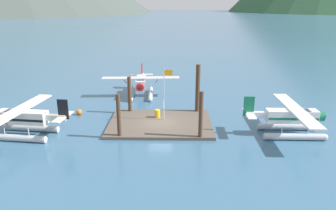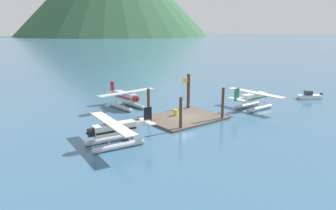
{
  "view_description": "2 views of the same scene",
  "coord_description": "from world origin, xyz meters",
  "px_view_note": "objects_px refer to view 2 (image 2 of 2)",
  "views": [
    {
      "loc": [
        1.32,
        -31.49,
        12.26
      ],
      "look_at": [
        0.81,
        0.13,
        2.15
      ],
      "focal_mm": 34.21,
      "sensor_mm": 36.0,
      "label": 1
    },
    {
      "loc": [
        -29.04,
        -33.05,
        12.72
      ],
      "look_at": [
        -2.3,
        0.8,
        2.26
      ],
      "focal_mm": 33.93,
      "sensor_mm": 36.0,
      "label": 2
    }
  ],
  "objects_px": {
    "seaplane_white_stbd_aft": "(254,99)",
    "seaplane_silver_bow_left": "(126,98)",
    "mooring_buoy": "(116,124)",
    "boat_white_open_se": "(309,96)",
    "flagpole": "(184,92)",
    "seaplane_cream_port_aft": "(114,132)",
    "fuel_drum": "(176,112)"
  },
  "relations": [
    {
      "from": "fuel_drum",
      "to": "seaplane_silver_bow_left",
      "type": "bearing_deg",
      "value": 105.88
    },
    {
      "from": "mooring_buoy",
      "to": "seaplane_cream_port_aft",
      "type": "xyz_separation_m",
      "value": [
        -3.56,
        -6.15,
        1.25
      ]
    },
    {
      "from": "flagpole",
      "to": "seaplane_white_stbd_aft",
      "type": "distance_m",
      "value": 12.85
    },
    {
      "from": "seaplane_white_stbd_aft",
      "to": "seaplane_cream_port_aft",
      "type": "bearing_deg",
      "value": -178.41
    },
    {
      "from": "seaplane_white_stbd_aft",
      "to": "boat_white_open_se",
      "type": "distance_m",
      "value": 14.46
    },
    {
      "from": "mooring_buoy",
      "to": "seaplane_white_stbd_aft",
      "type": "height_order",
      "value": "seaplane_white_stbd_aft"
    },
    {
      "from": "seaplane_silver_bow_left",
      "to": "boat_white_open_se",
      "type": "height_order",
      "value": "seaplane_silver_bow_left"
    },
    {
      "from": "flagpole",
      "to": "seaplane_white_stbd_aft",
      "type": "height_order",
      "value": "flagpole"
    },
    {
      "from": "seaplane_white_stbd_aft",
      "to": "seaplane_cream_port_aft",
      "type": "height_order",
      "value": "same"
    },
    {
      "from": "mooring_buoy",
      "to": "boat_white_open_se",
      "type": "xyz_separation_m",
      "value": [
        36.49,
        -7.13,
        0.16
      ]
    },
    {
      "from": "seaplane_silver_bow_left",
      "to": "seaplane_cream_port_aft",
      "type": "xyz_separation_m",
      "value": [
        -9.94,
        -14.03,
        0.0
      ]
    },
    {
      "from": "seaplane_silver_bow_left",
      "to": "boat_white_open_se",
      "type": "bearing_deg",
      "value": -26.5
    },
    {
      "from": "flagpole",
      "to": "boat_white_open_se",
      "type": "bearing_deg",
      "value": -10.43
    },
    {
      "from": "flagpole",
      "to": "boat_white_open_se",
      "type": "distance_m",
      "value": 27.21
    },
    {
      "from": "fuel_drum",
      "to": "seaplane_silver_bow_left",
      "type": "height_order",
      "value": "seaplane_silver_bow_left"
    },
    {
      "from": "seaplane_cream_port_aft",
      "to": "boat_white_open_se",
      "type": "height_order",
      "value": "seaplane_cream_port_aft"
    },
    {
      "from": "mooring_buoy",
      "to": "seaplane_cream_port_aft",
      "type": "relative_size",
      "value": 0.06
    },
    {
      "from": "fuel_drum",
      "to": "seaplane_silver_bow_left",
      "type": "distance_m",
      "value": 9.83
    },
    {
      "from": "seaplane_white_stbd_aft",
      "to": "boat_white_open_se",
      "type": "bearing_deg",
      "value": -6.74
    },
    {
      "from": "mooring_buoy",
      "to": "boat_white_open_se",
      "type": "height_order",
      "value": "boat_white_open_se"
    },
    {
      "from": "flagpole",
      "to": "mooring_buoy",
      "type": "xyz_separation_m",
      "value": [
        -9.93,
        2.25,
        -3.48
      ]
    },
    {
      "from": "fuel_drum",
      "to": "mooring_buoy",
      "type": "distance_m",
      "value": 9.2
    },
    {
      "from": "flagpole",
      "to": "boat_white_open_se",
      "type": "height_order",
      "value": "flagpole"
    },
    {
      "from": "boat_white_open_se",
      "to": "fuel_drum",
      "type": "bearing_deg",
      "value": 168.47
    },
    {
      "from": "seaplane_cream_port_aft",
      "to": "boat_white_open_se",
      "type": "bearing_deg",
      "value": -1.4
    },
    {
      "from": "seaplane_white_stbd_aft",
      "to": "seaplane_silver_bow_left",
      "type": "bearing_deg",
      "value": 139.86
    },
    {
      "from": "flagpole",
      "to": "seaplane_cream_port_aft",
      "type": "bearing_deg",
      "value": -163.85
    },
    {
      "from": "seaplane_cream_port_aft",
      "to": "boat_white_open_se",
      "type": "xyz_separation_m",
      "value": [
        40.05,
        -0.98,
        -1.09
      ]
    },
    {
      "from": "seaplane_white_stbd_aft",
      "to": "seaplane_silver_bow_left",
      "type": "height_order",
      "value": "same"
    },
    {
      "from": "fuel_drum",
      "to": "seaplane_silver_bow_left",
      "type": "xyz_separation_m",
      "value": [
        -2.68,
        9.42,
        0.84
      ]
    },
    {
      "from": "flagpole",
      "to": "seaplane_cream_port_aft",
      "type": "distance_m",
      "value": 14.23
    },
    {
      "from": "seaplane_silver_bow_left",
      "to": "boat_white_open_se",
      "type": "xyz_separation_m",
      "value": [
        30.11,
        -15.01,
        -1.09
      ]
    }
  ]
}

